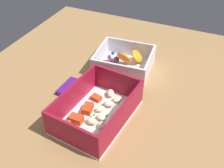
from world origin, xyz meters
The scene contains 5 objects.
table_surface centered at (0.00, 0.00, 1.00)cm, with size 80.00×80.00×2.00cm, color #9E7547.
pasta_container centered at (-11.79, 0.07, 4.18)cm, with size 20.94×15.56×6.81cm.
fruit_bowl centered at (8.58, 1.72, 3.93)cm, with size 14.26×16.01×5.47cm.
candy_bar centered at (-5.69, 11.67, 2.60)cm, with size 7.00×2.40×1.20cm, color #51197A.
paper_cup_liner centered at (19.46, 0.42, 2.79)cm, with size 3.62×3.62×1.58cm, color white.
Camera 1 is at (-49.29, -20.10, 46.27)cm, focal length 42.48 mm.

